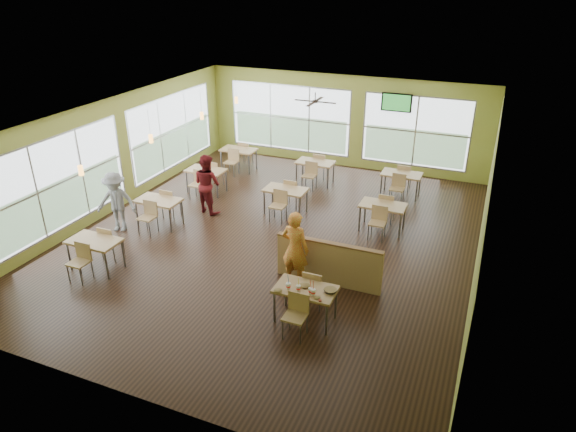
% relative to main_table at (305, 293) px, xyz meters
% --- Properties ---
extents(room, '(12.00, 12.04, 3.20)m').
position_rel_main_table_xyz_m(room, '(-2.00, 3.00, 0.97)').
color(room, black).
rests_on(room, ground).
extents(window_bays, '(9.24, 10.24, 2.38)m').
position_rel_main_table_xyz_m(window_bays, '(-4.65, 6.08, 0.85)').
color(window_bays, white).
rests_on(window_bays, room).
extents(main_table, '(1.22, 1.52, 0.87)m').
position_rel_main_table_xyz_m(main_table, '(0.00, 0.00, 0.00)').
color(main_table, tan).
rests_on(main_table, floor).
extents(half_wall_divider, '(2.40, 0.14, 1.04)m').
position_rel_main_table_xyz_m(half_wall_divider, '(0.00, 1.45, -0.11)').
color(half_wall_divider, tan).
rests_on(half_wall_divider, floor).
extents(dining_tables, '(6.92, 8.72, 0.87)m').
position_rel_main_table_xyz_m(dining_tables, '(-3.05, 4.71, -0.00)').
color(dining_tables, tan).
rests_on(dining_tables, floor).
extents(pendant_lights, '(0.11, 7.31, 0.86)m').
position_rel_main_table_xyz_m(pendant_lights, '(-5.20, 3.68, 1.82)').
color(pendant_lights, '#2D2119').
rests_on(pendant_lights, ceiling).
extents(ceiling_fan, '(1.25, 1.25, 0.29)m').
position_rel_main_table_xyz_m(ceiling_fan, '(-2.00, 6.00, 2.32)').
color(ceiling_fan, '#2D2119').
rests_on(ceiling_fan, ceiling).
extents(tv_backwall, '(1.00, 0.07, 0.60)m').
position_rel_main_table_xyz_m(tv_backwall, '(-0.20, 8.90, 1.82)').
color(tv_backwall, black).
rests_on(tv_backwall, wall_back).
extents(man_plaid, '(0.70, 0.50, 1.77)m').
position_rel_main_table_xyz_m(man_plaid, '(-0.68, 1.16, 0.25)').
color(man_plaid, '#DD4318').
rests_on(man_plaid, floor).
extents(patron_maroon, '(1.00, 0.87, 1.72)m').
position_rel_main_table_xyz_m(patron_maroon, '(-4.41, 3.76, 0.23)').
color(patron_maroon, maroon).
rests_on(patron_maroon, floor).
extents(patron_grey, '(1.20, 0.90, 1.65)m').
position_rel_main_table_xyz_m(patron_grey, '(-6.02, 1.81, 0.19)').
color(patron_grey, slate).
rests_on(patron_grey, floor).
extents(cup_blue, '(0.10, 0.10, 0.36)m').
position_rel_main_table_xyz_m(cup_blue, '(-0.30, -0.15, 0.19)').
color(cup_blue, white).
rests_on(cup_blue, main_table).
extents(cup_yellow, '(0.09, 0.09, 0.34)m').
position_rel_main_table_xyz_m(cup_yellow, '(-0.10, -0.14, 0.19)').
color(cup_yellow, white).
rests_on(cup_yellow, main_table).
extents(cup_red_near, '(0.09, 0.09, 0.33)m').
position_rel_main_table_xyz_m(cup_red_near, '(0.15, -0.14, 0.19)').
color(cup_red_near, white).
rests_on(cup_red_near, main_table).
extents(cup_red_far, '(0.10, 0.10, 0.36)m').
position_rel_main_table_xyz_m(cup_red_far, '(0.22, -0.17, 0.19)').
color(cup_red_far, white).
rests_on(cup_red_far, main_table).
extents(food_basket, '(0.26, 0.26, 0.06)m').
position_rel_main_table_xyz_m(food_basket, '(0.49, 0.07, 0.15)').
color(food_basket, black).
rests_on(food_basket, main_table).
extents(ketchup_cup, '(0.06, 0.06, 0.02)m').
position_rel_main_table_xyz_m(ketchup_cup, '(0.40, -0.30, 0.13)').
color(ketchup_cup, maroon).
rests_on(ketchup_cup, main_table).
extents(wrapper_left, '(0.21, 0.20, 0.04)m').
position_rel_main_table_xyz_m(wrapper_left, '(-0.46, -0.30, 0.14)').
color(wrapper_left, olive).
rests_on(wrapper_left, main_table).
extents(wrapper_mid, '(0.23, 0.21, 0.06)m').
position_rel_main_table_xyz_m(wrapper_mid, '(-0.03, 0.05, 0.15)').
color(wrapper_mid, olive).
rests_on(wrapper_mid, main_table).
extents(wrapper_right, '(0.16, 0.15, 0.03)m').
position_rel_main_table_xyz_m(wrapper_right, '(0.32, -0.24, 0.14)').
color(wrapper_right, olive).
rests_on(wrapper_right, main_table).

